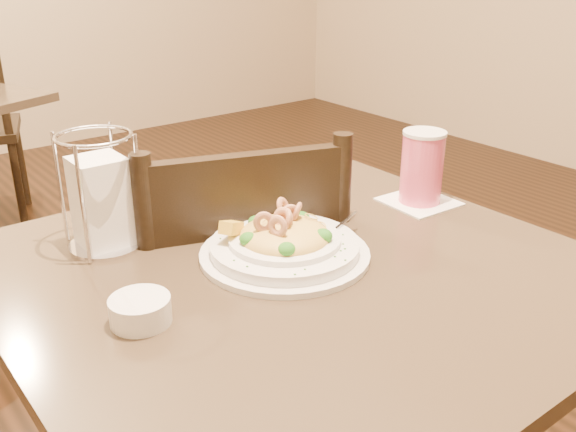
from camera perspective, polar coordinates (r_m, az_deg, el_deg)
main_table at (r=1.18m, az=0.62°, el=-14.88°), size 0.90×0.90×0.76m
dining_chair_near at (r=1.40m, az=-4.72°, el=-9.25°), size 0.53×0.53×0.93m
pasta_bowl at (r=1.06m, az=-0.33°, el=-2.41°), size 0.31×0.28×0.09m
drink_glass at (r=1.30m, az=11.82°, el=4.20°), size 0.14×0.14×0.15m
bread_basket at (r=1.22m, az=-6.34°, el=0.83°), size 0.24×0.20×0.06m
napkin_caddy at (r=1.12m, az=-16.28°, el=1.42°), size 0.13×0.13×0.20m
side_plate at (r=1.29m, az=-1.54°, el=1.50°), size 0.20×0.20×0.01m
butter_ramekin at (r=0.91m, az=-13.00°, el=-8.17°), size 0.09×0.09×0.04m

